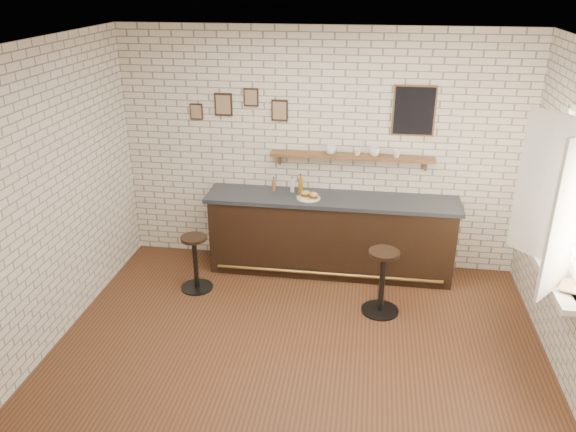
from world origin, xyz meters
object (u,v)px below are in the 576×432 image
at_px(book_upper, 560,284).
at_px(bar_counter, 331,235).
at_px(book_lower, 558,284).
at_px(condiment_bottle_yellow, 301,187).
at_px(sandwich_plate, 309,198).
at_px(bitters_bottle_brown, 274,185).
at_px(ciabatta_sandwich, 310,195).
at_px(bitters_bottle_white, 292,186).
at_px(bitters_bottle_amber, 301,185).
at_px(shelf_cup_b, 357,152).
at_px(shelf_cup_c, 374,152).
at_px(bar_stool_right, 382,280).
at_px(shelf_cup_a, 331,150).
at_px(shelf_cup_d, 397,154).
at_px(bar_stool_left, 195,261).

bearing_deg(book_upper, bar_counter, 167.15).
bearing_deg(book_lower, condiment_bottle_yellow, 156.69).
distance_m(sandwich_plate, bitters_bottle_brown, 0.51).
xyz_separation_m(ciabatta_sandwich, book_upper, (2.46, -1.61, -0.10)).
height_order(bitters_bottle_white, bitters_bottle_amber, bitters_bottle_amber).
xyz_separation_m(bitters_bottle_brown, condiment_bottle_yellow, (0.34, 0.00, -0.00)).
relative_size(shelf_cup_b, shelf_cup_c, 0.72).
height_order(bitters_bottle_amber, shelf_cup_c, shelf_cup_c).
bearing_deg(bitters_bottle_white, book_lower, -33.17).
height_order(sandwich_plate, bitters_bottle_amber, bitters_bottle_amber).
bearing_deg(bar_stool_right, bar_counter, 126.42).
height_order(bitters_bottle_brown, book_upper, bitters_bottle_brown).
distance_m(shelf_cup_a, book_upper, 2.98).
xyz_separation_m(ciabatta_sandwich, shelf_cup_d, (1.02, 0.27, 0.48)).
height_order(bitters_bottle_white, shelf_cup_d, shelf_cup_d).
bearing_deg(shelf_cup_d, sandwich_plate, 179.91).
distance_m(condiment_bottle_yellow, bar_stool_left, 1.58).
relative_size(condiment_bottle_yellow, shelf_cup_c, 1.27).
height_order(sandwich_plate, bitters_bottle_white, bitters_bottle_white).
height_order(bar_counter, shelf_cup_b, shelf_cup_b).
distance_m(ciabatta_sandwich, shelf_cup_d, 1.16).
bearing_deg(condiment_bottle_yellow, shelf_cup_a, 12.52).
xyz_separation_m(shelf_cup_a, shelf_cup_c, (0.52, 0.00, -0.00)).
bearing_deg(bitters_bottle_brown, shelf_cup_a, 6.46).
xyz_separation_m(bitters_bottle_white, condiment_bottle_yellow, (0.11, 0.00, -0.01)).
relative_size(shelf_cup_c, book_lower, 0.54).
height_order(condiment_bottle_yellow, shelf_cup_b, shelf_cup_b).
height_order(sandwich_plate, bitters_bottle_brown, bitters_bottle_brown).
relative_size(ciabatta_sandwich, bitters_bottle_amber, 1.00).
relative_size(bitters_bottle_white, bar_stool_right, 0.26).
distance_m(sandwich_plate, bitters_bottle_white, 0.31).
xyz_separation_m(ciabatta_sandwich, bitters_bottle_brown, (-0.47, 0.19, 0.02)).
xyz_separation_m(ciabatta_sandwich, shelf_cup_c, (0.75, 0.27, 0.49)).
xyz_separation_m(condiment_bottle_yellow, bar_stool_right, (1.04, -1.00, -0.67)).
xyz_separation_m(ciabatta_sandwich, bar_stool_right, (0.91, -0.80, -0.65)).
xyz_separation_m(bar_stool_left, shelf_cup_c, (2.04, 0.89, 1.18)).
bearing_deg(bitters_bottle_amber, sandwich_plate, -57.07).
bearing_deg(sandwich_plate, bar_stool_right, -41.02).
distance_m(shelf_cup_d, book_lower, 2.42).
relative_size(condiment_bottle_yellow, shelf_cup_b, 1.76).
bearing_deg(book_lower, shelf_cup_c, 143.83).
relative_size(bar_counter, bitters_bottle_amber, 12.73).
relative_size(bitters_bottle_white, bitters_bottle_amber, 0.82).
relative_size(bitters_bottle_brown, bitters_bottle_white, 0.89).
height_order(bitters_bottle_amber, shelf_cup_d, shelf_cup_d).
relative_size(sandwich_plate, bitters_bottle_brown, 1.56).
height_order(bar_counter, sandwich_plate, sandwich_plate).
bearing_deg(ciabatta_sandwich, shelf_cup_c, 19.96).
xyz_separation_m(shelf_cup_a, book_upper, (2.23, -1.88, -0.59)).
height_order(shelf_cup_a, book_lower, shelf_cup_a).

